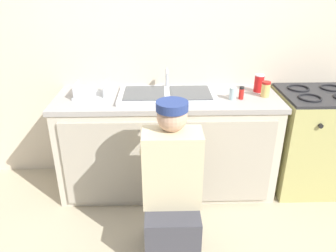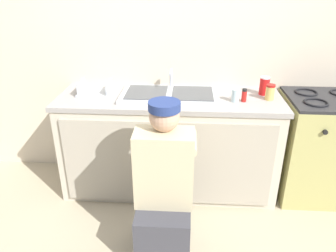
{
  "view_description": "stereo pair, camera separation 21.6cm",
  "coord_description": "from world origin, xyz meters",
  "px_view_note": "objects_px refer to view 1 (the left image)",
  "views": [
    {
      "loc": [
        -0.06,
        -2.25,
        1.81
      ],
      "look_at": [
        0.0,
        0.1,
        0.7
      ],
      "focal_mm": 35.0,
      "sensor_mm": 36.0,
      "label": 1
    },
    {
      "loc": [
        0.15,
        -2.25,
        1.81
      ],
      "look_at": [
        0.0,
        0.1,
        0.7
      ],
      "focal_mm": 35.0,
      "sensor_mm": 36.0,
      "label": 2
    }
  ],
  "objects_px": {
    "water_glass": "(233,94)",
    "soda_cup_red": "(259,83)",
    "stove_range": "(311,140)",
    "dish_rack_tray": "(91,93)",
    "plumber_person": "(172,195)",
    "sink_double_basin": "(167,94)",
    "spice_bottle_red": "(241,93)",
    "condiment_jar": "(266,89)"
  },
  "relations": [
    {
      "from": "water_glass",
      "to": "soda_cup_red",
      "type": "bearing_deg",
      "value": 35.49
    },
    {
      "from": "stove_range",
      "to": "water_glass",
      "type": "relative_size",
      "value": 9.08
    },
    {
      "from": "soda_cup_red",
      "to": "water_glass",
      "type": "relative_size",
      "value": 1.52
    },
    {
      "from": "dish_rack_tray",
      "to": "plumber_person",
      "type": "bearing_deg",
      "value": -51.44
    },
    {
      "from": "plumber_person",
      "to": "soda_cup_red",
      "type": "height_order",
      "value": "plumber_person"
    },
    {
      "from": "sink_double_basin",
      "to": "spice_bottle_red",
      "type": "height_order",
      "value": "sink_double_basin"
    },
    {
      "from": "sink_double_basin",
      "to": "water_glass",
      "type": "distance_m",
      "value": 0.53
    },
    {
      "from": "plumber_person",
      "to": "condiment_jar",
      "type": "xyz_separation_m",
      "value": [
        0.8,
        0.76,
        0.48
      ]
    },
    {
      "from": "water_glass",
      "to": "spice_bottle_red",
      "type": "relative_size",
      "value": 0.95
    },
    {
      "from": "soda_cup_red",
      "to": "condiment_jar",
      "type": "bearing_deg",
      "value": -80.35
    },
    {
      "from": "sink_double_basin",
      "to": "condiment_jar",
      "type": "relative_size",
      "value": 6.25
    },
    {
      "from": "sink_double_basin",
      "to": "stove_range",
      "type": "distance_m",
      "value": 1.36
    },
    {
      "from": "dish_rack_tray",
      "to": "soda_cup_red",
      "type": "xyz_separation_m",
      "value": [
        1.42,
        0.08,
        0.05
      ]
    },
    {
      "from": "stove_range",
      "to": "condiment_jar",
      "type": "bearing_deg",
      "value": -177.74
    },
    {
      "from": "condiment_jar",
      "to": "spice_bottle_red",
      "type": "xyz_separation_m",
      "value": [
        -0.21,
        -0.05,
        -0.01
      ]
    },
    {
      "from": "stove_range",
      "to": "water_glass",
      "type": "bearing_deg",
      "value": -174.07
    },
    {
      "from": "sink_double_basin",
      "to": "plumber_person",
      "type": "distance_m",
      "value": 0.89
    },
    {
      "from": "plumber_person",
      "to": "condiment_jar",
      "type": "distance_m",
      "value": 1.2
    },
    {
      "from": "dish_rack_tray",
      "to": "soda_cup_red",
      "type": "bearing_deg",
      "value": 3.15
    },
    {
      "from": "water_glass",
      "to": "stove_range",
      "type": "bearing_deg",
      "value": 5.93
    },
    {
      "from": "soda_cup_red",
      "to": "spice_bottle_red",
      "type": "relative_size",
      "value": 1.45
    },
    {
      "from": "dish_rack_tray",
      "to": "condiment_jar",
      "type": "bearing_deg",
      "value": -1.89
    },
    {
      "from": "condiment_jar",
      "to": "soda_cup_red",
      "type": "height_order",
      "value": "soda_cup_red"
    },
    {
      "from": "spice_bottle_red",
      "to": "dish_rack_tray",
      "type": "bearing_deg",
      "value": 175.36
    },
    {
      "from": "plumber_person",
      "to": "water_glass",
      "type": "distance_m",
      "value": 0.98
    },
    {
      "from": "soda_cup_red",
      "to": "spice_bottle_red",
      "type": "height_order",
      "value": "soda_cup_red"
    },
    {
      "from": "plumber_person",
      "to": "spice_bottle_red",
      "type": "bearing_deg",
      "value": 50.27
    },
    {
      "from": "dish_rack_tray",
      "to": "stove_range",
      "type": "bearing_deg",
      "value": -0.86
    },
    {
      "from": "plumber_person",
      "to": "water_glass",
      "type": "height_order",
      "value": "plumber_person"
    },
    {
      "from": "stove_range",
      "to": "soda_cup_red",
      "type": "bearing_deg",
      "value": 167.96
    },
    {
      "from": "condiment_jar",
      "to": "water_glass",
      "type": "bearing_deg",
      "value": -167.96
    },
    {
      "from": "dish_rack_tray",
      "to": "spice_bottle_red",
      "type": "distance_m",
      "value": 1.23
    },
    {
      "from": "condiment_jar",
      "to": "spice_bottle_red",
      "type": "height_order",
      "value": "condiment_jar"
    },
    {
      "from": "sink_double_basin",
      "to": "plumber_person",
      "type": "relative_size",
      "value": 0.72
    },
    {
      "from": "stove_range",
      "to": "dish_rack_tray",
      "type": "bearing_deg",
      "value": 179.14
    },
    {
      "from": "sink_double_basin",
      "to": "soda_cup_red",
      "type": "bearing_deg",
      "value": 7.56
    },
    {
      "from": "stove_range",
      "to": "spice_bottle_red",
      "type": "bearing_deg",
      "value": -174.12
    },
    {
      "from": "dish_rack_tray",
      "to": "spice_bottle_red",
      "type": "height_order",
      "value": "dish_rack_tray"
    },
    {
      "from": "dish_rack_tray",
      "to": "water_glass",
      "type": "relative_size",
      "value": 2.8
    },
    {
      "from": "sink_double_basin",
      "to": "spice_bottle_red",
      "type": "distance_m",
      "value": 0.6
    },
    {
      "from": "stove_range",
      "to": "condiment_jar",
      "type": "distance_m",
      "value": 0.69
    },
    {
      "from": "condiment_jar",
      "to": "sink_double_basin",
      "type": "bearing_deg",
      "value": 178.51
    }
  ]
}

